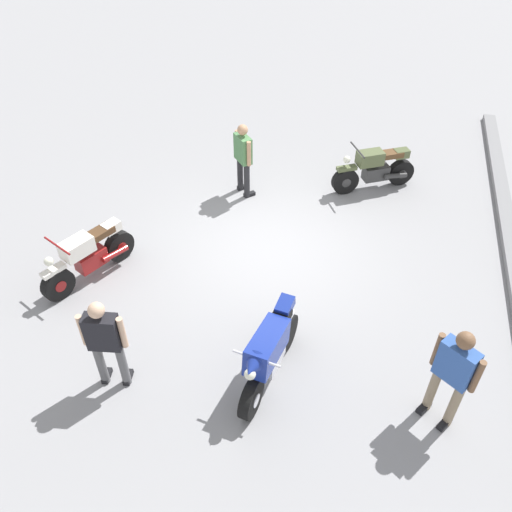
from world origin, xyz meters
name	(u,v)px	position (x,y,z in m)	size (l,w,h in m)	color
ground_plane	(267,251)	(0.00, 0.00, 0.00)	(40.00, 40.00, 0.00)	gray
motorcycle_olive_vintage	(375,169)	(-2.75, 1.78, 0.49)	(1.12, 1.77, 1.07)	black
motorcycle_blue_sportbike	(269,351)	(2.86, 0.72, 0.59)	(1.96, 0.70, 1.14)	black
motorcycle_cream_vintage	(88,256)	(1.52, -2.93, 0.49)	(1.84, 1.03, 1.07)	black
person_in_blue_shirt	(453,372)	(2.91, 3.20, 1.01)	(0.51, 0.60, 1.74)	gray
person_in_green_shirt	(243,156)	(-1.83, -0.98, 0.94)	(0.55, 0.53, 1.66)	#262628
person_in_black_shirt	(105,340)	(3.54, -1.48, 0.96)	(0.37, 0.66, 1.68)	#59595B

